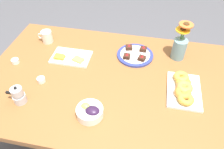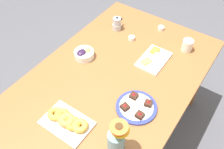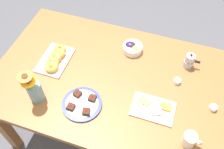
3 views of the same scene
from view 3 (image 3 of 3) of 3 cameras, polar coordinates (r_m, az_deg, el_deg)
ground_plane at (r=2.31m, az=-0.00°, el=-11.73°), size 6.00×6.00×0.00m
dining_table at (r=1.74m, az=-0.00°, el=-2.49°), size 1.60×1.00×0.74m
coffee_mug at (r=1.47m, az=17.30°, el=-14.03°), size 0.11×0.08×0.09m
grape_bowl at (r=1.81m, az=4.67°, el=6.11°), size 0.14×0.14×0.07m
cheese_platter at (r=1.55m, az=9.49°, el=-7.65°), size 0.26×0.17×0.03m
croissant_platter at (r=1.79m, az=-12.82°, el=3.55°), size 0.19×0.29×0.05m
jam_cup_honey at (r=1.69m, az=14.66°, el=-1.45°), size 0.05×0.05×0.03m
jam_cup_berry at (r=1.65m, az=22.14°, el=-7.03°), size 0.05×0.05×0.03m
dessert_plate at (r=1.56m, az=-6.88°, el=-6.67°), size 0.25×0.25×0.05m
flower_vase at (r=1.58m, az=-17.31°, el=-3.47°), size 0.10×0.11×0.25m
moka_pot at (r=1.77m, az=17.25°, el=2.97°), size 0.11×0.07×0.12m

